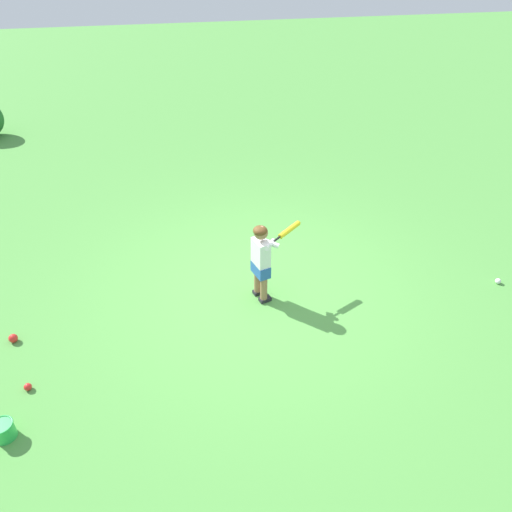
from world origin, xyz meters
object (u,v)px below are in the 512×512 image
at_px(play_ball_by_bucket, 498,281).
at_px(play_ball_center_lawn, 28,387).
at_px(play_ball_near_batter, 13,338).
at_px(toy_bucket, 4,430).
at_px(child_batter, 263,256).

xyz_separation_m(play_ball_by_bucket, play_ball_center_lawn, (-5.88, -0.65, 0.00)).
distance_m(play_ball_by_bucket, play_ball_center_lawn, 5.91).
bearing_deg(play_ball_near_batter, toy_bucket, -81.87).
bearing_deg(toy_bucket, child_batter, 28.85).
xyz_separation_m(child_batter, play_ball_by_bucket, (3.17, -0.35, -0.61)).
xyz_separation_m(play_ball_center_lawn, toy_bucket, (-0.10, -0.55, 0.06)).
height_order(play_ball_center_lawn, toy_bucket, toy_bucket).
distance_m(play_ball_near_batter, toy_bucket, 1.33).
relative_size(play_ball_center_lawn, toy_bucket, 0.37).
bearing_deg(play_ball_near_batter, play_ball_by_bucket, -1.09).
bearing_deg(play_ball_by_bucket, child_batter, 173.68).
distance_m(play_ball_near_batter, play_ball_by_bucket, 6.17).
relative_size(child_batter, play_ball_near_batter, 10.48).
bearing_deg(child_batter, play_ball_center_lawn, -159.72).
bearing_deg(play_ball_center_lawn, play_ball_by_bucket, 6.32).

